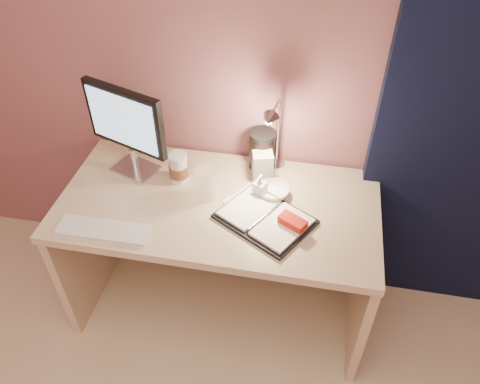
% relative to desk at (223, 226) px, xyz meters
% --- Properties ---
extents(room, '(3.50, 3.50, 3.50)m').
position_rel_desk_xyz_m(room, '(0.95, 0.24, 0.63)').
color(room, '#C6B28E').
rests_on(room, ground).
extents(desk, '(1.40, 0.70, 0.73)m').
position_rel_desk_xyz_m(desk, '(0.00, 0.00, 0.00)').
color(desk, tan).
rests_on(desk, ground).
extents(monitor, '(0.39, 0.20, 0.43)m').
position_rel_desk_xyz_m(monitor, '(-0.43, 0.07, 0.49)').
color(monitor, silver).
rests_on(monitor, desk).
extents(keyboard, '(0.38, 0.12, 0.02)m').
position_rel_desk_xyz_m(keyboard, '(-0.42, -0.33, 0.23)').
color(keyboard, silver).
rests_on(keyboard, desk).
extents(planner, '(0.46, 0.42, 0.06)m').
position_rel_desk_xyz_m(planner, '(0.23, -0.15, 0.24)').
color(planner, black).
rests_on(planner, desk).
extents(paper_a, '(0.23, 0.23, 0.00)m').
position_rel_desk_xyz_m(paper_a, '(0.13, -0.06, 0.23)').
color(paper_a, white).
rests_on(paper_a, desk).
extents(paper_b, '(0.19, 0.19, 0.00)m').
position_rel_desk_xyz_m(paper_b, '(0.17, 0.00, 0.23)').
color(paper_b, white).
rests_on(paper_b, desk).
extents(paper_c, '(0.20, 0.20, 0.00)m').
position_rel_desk_xyz_m(paper_c, '(0.14, -0.03, 0.23)').
color(paper_c, white).
rests_on(paper_c, desk).
extents(coffee_cup, '(0.09, 0.09, 0.14)m').
position_rel_desk_xyz_m(coffee_cup, '(-0.21, 0.04, 0.29)').
color(coffee_cup, silver).
rests_on(coffee_cup, desk).
extents(clear_cup, '(0.09, 0.09, 0.15)m').
position_rel_desk_xyz_m(clear_cup, '(-0.06, -0.05, 0.30)').
color(clear_cup, white).
rests_on(clear_cup, desk).
extents(bowl, '(0.16, 0.16, 0.04)m').
position_rel_desk_xyz_m(bowl, '(0.23, 0.01, 0.25)').
color(bowl, white).
rests_on(bowl, desk).
extents(lotion_bottle, '(0.07, 0.07, 0.11)m').
position_rel_desk_xyz_m(lotion_bottle, '(0.17, 0.00, 0.28)').
color(lotion_bottle, silver).
rests_on(lotion_bottle, desk).
extents(dark_jar, '(0.12, 0.12, 0.17)m').
position_rel_desk_xyz_m(dark_jar, '(0.15, 0.22, 0.31)').
color(dark_jar, black).
rests_on(dark_jar, desk).
extents(product_box, '(0.11, 0.10, 0.14)m').
position_rel_desk_xyz_m(product_box, '(0.16, 0.13, 0.29)').
color(product_box, silver).
rests_on(product_box, desk).
extents(desk_lamp, '(0.11, 0.24, 0.38)m').
position_rel_desk_xyz_m(desk_lamp, '(0.23, 0.14, 0.47)').
color(desk_lamp, silver).
rests_on(desk_lamp, desk).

